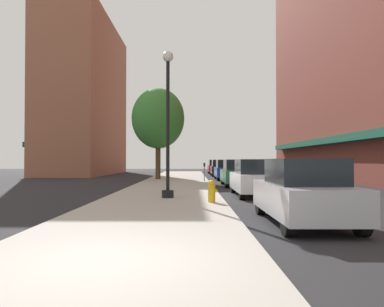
# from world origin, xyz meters

# --- Properties ---
(ground_plane) EXTENTS (90.00, 90.00, 0.00)m
(ground_plane) POSITION_xyz_m (4.00, 18.00, 0.00)
(ground_plane) COLOR #232326
(sidewalk_slab) EXTENTS (4.80, 50.00, 0.12)m
(sidewalk_slab) POSITION_xyz_m (0.00, 19.00, 0.06)
(sidewalk_slab) COLOR #A8A399
(sidewalk_slab) RESTS_ON ground
(building_right_brick) EXTENTS (6.80, 40.00, 26.71)m
(building_right_brick) POSITION_xyz_m (14.99, 22.00, 13.33)
(building_right_brick) COLOR brown
(building_right_brick) RESTS_ON ground
(building_far_background) EXTENTS (6.80, 18.00, 17.43)m
(building_far_background) POSITION_xyz_m (-11.01, 37.00, 8.69)
(building_far_background) COLOR #9E6047
(building_far_background) RESTS_ON ground
(lamppost) EXTENTS (0.48, 0.48, 5.90)m
(lamppost) POSITION_xyz_m (0.21, 9.35, 3.20)
(lamppost) COLOR black
(lamppost) RESTS_ON sidewalk_slab
(fire_hydrant) EXTENTS (0.33, 0.26, 0.79)m
(fire_hydrant) POSITION_xyz_m (1.88, 7.79, 0.52)
(fire_hydrant) COLOR gold
(fire_hydrant) RESTS_ON sidewalk_slab
(parking_meter_near) EXTENTS (0.14, 0.09, 1.31)m
(parking_meter_near) POSITION_xyz_m (2.05, 20.67, 0.95)
(parking_meter_near) COLOR slate
(parking_meter_near) RESTS_ON sidewalk_slab
(tree_near) EXTENTS (4.20, 4.20, 7.26)m
(tree_near) POSITION_xyz_m (-1.53, 24.06, 4.94)
(tree_near) COLOR #4C3823
(tree_near) RESTS_ON sidewalk_slab
(car_silver) EXTENTS (1.80, 4.30, 1.66)m
(car_silver) POSITION_xyz_m (4.00, 3.96, 0.81)
(car_silver) COLOR black
(car_silver) RESTS_ON ground
(car_white) EXTENTS (1.80, 4.30, 1.66)m
(car_white) POSITION_xyz_m (4.00, 11.25, 0.81)
(car_white) COLOR black
(car_white) RESTS_ON ground
(car_green) EXTENTS (1.80, 4.30, 1.66)m
(car_green) POSITION_xyz_m (4.00, 17.66, 0.81)
(car_green) COLOR black
(car_green) RESTS_ON ground
(car_blue) EXTENTS (1.80, 4.30, 1.66)m
(car_blue) POSITION_xyz_m (4.00, 24.97, 0.81)
(car_blue) COLOR black
(car_blue) RESTS_ON ground
(car_black) EXTENTS (1.80, 4.30, 1.66)m
(car_black) POSITION_xyz_m (4.00, 31.92, 0.81)
(car_black) COLOR black
(car_black) RESTS_ON ground
(car_red) EXTENTS (1.80, 4.30, 1.66)m
(car_red) POSITION_xyz_m (4.00, 38.65, 0.81)
(car_red) COLOR black
(car_red) RESTS_ON ground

